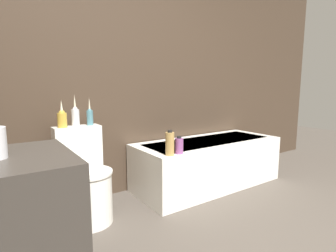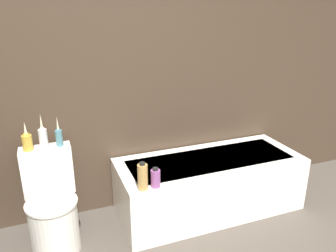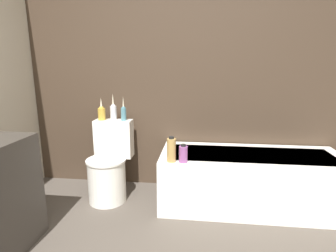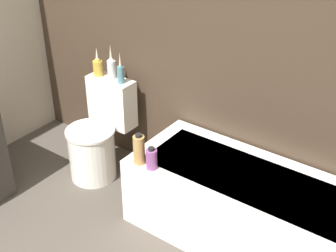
{
  "view_description": "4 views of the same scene",
  "coord_description": "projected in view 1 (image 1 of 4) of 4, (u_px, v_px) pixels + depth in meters",
  "views": [
    {
      "loc": [
        -1.31,
        -0.38,
        1.11
      ],
      "look_at": [
        0.0,
        1.52,
        0.77
      ],
      "focal_mm": 28.0,
      "sensor_mm": 36.0,
      "label": 1
    },
    {
      "loc": [
        -0.63,
        -0.65,
        1.81
      ],
      "look_at": [
        0.2,
        1.51,
        0.98
      ],
      "focal_mm": 35.0,
      "sensor_mm": 36.0,
      "label": 2
    },
    {
      "loc": [
        0.2,
        -0.68,
        1.31
      ],
      "look_at": [
        -0.07,
        1.56,
        0.81
      ],
      "focal_mm": 28.0,
      "sensor_mm": 36.0,
      "label": 3
    },
    {
      "loc": [
        1.63,
        -0.5,
        2.31
      ],
      "look_at": [
        0.09,
        1.62,
        0.76
      ],
      "focal_mm": 50.0,
      "sensor_mm": 36.0,
      "label": 4
    }
  ],
  "objects": [
    {
      "name": "wall_back_tiled",
      "position": [
        135.0,
        69.0,
        2.76
      ],
      "size": [
        6.4,
        0.06,
        2.6
      ],
      "color": "#423326",
      "rests_on": "ground_plane"
    },
    {
      "name": "bathtub",
      "position": [
        208.0,
        162.0,
        2.98
      ],
      "size": [
        1.69,
        0.69,
        0.51
      ],
      "color": "white",
      "rests_on": "ground"
    },
    {
      "name": "toilet",
      "position": [
        86.0,
        181.0,
        2.19
      ],
      "size": [
        0.39,
        0.55,
        0.77
      ],
      "color": "white",
      "rests_on": "ground"
    },
    {
      "name": "vase_gold",
      "position": [
        62.0,
        118.0,
        2.19
      ],
      "size": [
        0.08,
        0.08,
        0.23
      ],
      "color": "gold",
      "rests_on": "toilet"
    },
    {
      "name": "vase_silver",
      "position": [
        75.0,
        115.0,
        2.28
      ],
      "size": [
        0.07,
        0.07,
        0.27
      ],
      "color": "silver",
      "rests_on": "toilet"
    },
    {
      "name": "vase_bronze",
      "position": [
        90.0,
        116.0,
        2.32
      ],
      "size": [
        0.05,
        0.05,
        0.25
      ],
      "color": "teal",
      "rests_on": "toilet"
    },
    {
      "name": "shampoo_bottle_tall",
      "position": [
        170.0,
        144.0,
        2.29
      ],
      "size": [
        0.08,
        0.08,
        0.22
      ],
      "color": "tan",
      "rests_on": "bathtub"
    },
    {
      "name": "shampoo_bottle_short",
      "position": [
        179.0,
        146.0,
        2.35
      ],
      "size": [
        0.07,
        0.07,
        0.16
      ],
      "color": "#8C4C8C",
      "rests_on": "bathtub"
    }
  ]
}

